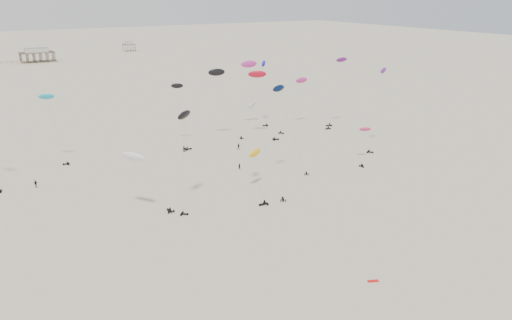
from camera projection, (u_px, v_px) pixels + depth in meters
ground_plane at (119, 102)px, 208.27m from camera, size 900.00×900.00×0.00m
pavilion_main at (37, 55)px, 324.15m from camera, size 21.00×13.00×9.80m
pavilion_small at (129, 47)px, 382.68m from camera, size 9.00×7.00×8.00m
rig_0 at (380, 92)px, 142.05m from camera, size 9.90×6.74×23.49m
rig_1 at (262, 136)px, 110.65m from camera, size 4.96×13.00×21.40m
rig_2 at (364, 141)px, 133.64m from camera, size 7.55×7.41×10.12m
rig_3 at (184, 129)px, 103.18m from camera, size 6.97×9.00×20.78m
rig_4 at (285, 107)px, 120.09m from camera, size 9.51×5.83×22.98m
rig_5 at (266, 75)px, 167.07m from camera, size 5.15×18.23×24.15m
rig_7 at (251, 72)px, 164.83m from camera, size 8.91×5.28×22.46m
rig_8 at (51, 112)px, 131.06m from camera, size 5.23×7.66×18.74m
rig_10 at (181, 111)px, 146.05m from camera, size 3.84×10.15×18.56m
rig_11 at (257, 165)px, 113.42m from camera, size 7.42×12.78×12.85m
rig_12 at (308, 90)px, 169.56m from camera, size 10.16×9.68×17.34m
rig_13 at (260, 84)px, 153.59m from camera, size 6.48×10.67×21.10m
rig_14 at (139, 164)px, 102.21m from camera, size 8.89×8.87×13.59m
rig_15 at (220, 81)px, 151.29m from camera, size 9.35×7.03×21.96m
rig_16 at (339, 75)px, 165.78m from camera, size 9.99×4.52×23.42m
spectator_0 at (239, 169)px, 129.48m from camera, size 0.83×0.86×1.95m
spectator_1 at (239, 149)px, 145.79m from camera, size 1.16×0.88×2.11m
spectator_2 at (36, 187)px, 117.60m from camera, size 1.35×0.86×2.14m
spectator_3 at (184, 152)px, 143.42m from camera, size 1.00×0.92×2.26m
grounded_kite_b at (373, 281)px, 79.57m from camera, size 1.93×1.33×0.07m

